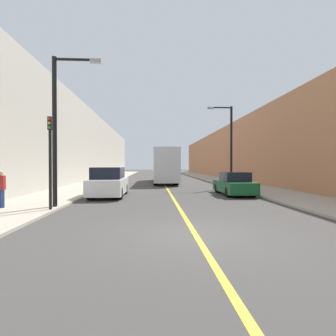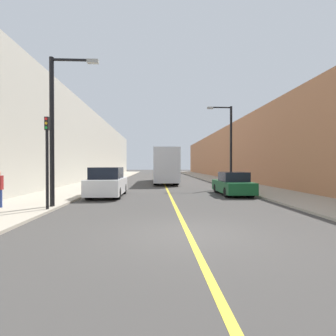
{
  "view_description": "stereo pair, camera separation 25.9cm",
  "coord_description": "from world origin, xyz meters",
  "px_view_note": "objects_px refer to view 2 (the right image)",
  "views": [
    {
      "loc": [
        -1.19,
        -7.27,
        1.94
      ],
      "look_at": [
        0.31,
        18.33,
        1.64
      ],
      "focal_mm": 28.0,
      "sensor_mm": 36.0,
      "label": 1
    },
    {
      "loc": [
        -0.93,
        -7.28,
        1.94
      ],
      "look_at": [
        0.31,
        18.33,
        1.64
      ],
      "focal_mm": 28.0,
      "sensor_mm": 36.0,
      "label": 2
    }
  ],
  "objects_px": {
    "bus": "(165,165)",
    "parked_suv_left": "(107,183)",
    "traffic_light": "(47,159)",
    "car_right_near": "(233,184)",
    "street_lamp_left": "(56,122)",
    "street_lamp_right": "(229,141)"
  },
  "relations": [
    {
      "from": "bus",
      "to": "parked_suv_left",
      "type": "bearing_deg",
      "value": -107.81
    },
    {
      "from": "parked_suv_left",
      "to": "traffic_light",
      "type": "distance_m",
      "value": 5.53
    },
    {
      "from": "parked_suv_left",
      "to": "car_right_near",
      "type": "relative_size",
      "value": 1.05
    },
    {
      "from": "parked_suv_left",
      "to": "street_lamp_left",
      "type": "bearing_deg",
      "value": -108.42
    },
    {
      "from": "bus",
      "to": "car_right_near",
      "type": "xyz_separation_m",
      "value": [
        3.99,
        -11.84,
        -1.23
      ]
    },
    {
      "from": "street_lamp_left",
      "to": "street_lamp_right",
      "type": "relative_size",
      "value": 0.97
    },
    {
      "from": "bus",
      "to": "street_lamp_left",
      "type": "bearing_deg",
      "value": -107.97
    },
    {
      "from": "bus",
      "to": "street_lamp_left",
      "type": "relative_size",
      "value": 1.66
    },
    {
      "from": "street_lamp_left",
      "to": "bus",
      "type": "bearing_deg",
      "value": 72.03
    },
    {
      "from": "traffic_light",
      "to": "car_right_near",
      "type": "bearing_deg",
      "value": 30.84
    },
    {
      "from": "parked_suv_left",
      "to": "street_lamp_left",
      "type": "height_order",
      "value": "street_lamp_left"
    },
    {
      "from": "car_right_near",
      "to": "traffic_light",
      "type": "xyz_separation_m",
      "value": [
        -9.51,
        -5.68,
        1.53
      ]
    },
    {
      "from": "street_lamp_left",
      "to": "traffic_light",
      "type": "xyz_separation_m",
      "value": [
        -0.09,
        -0.77,
        -1.67
      ]
    },
    {
      "from": "parked_suv_left",
      "to": "street_lamp_right",
      "type": "bearing_deg",
      "value": 32.28
    },
    {
      "from": "parked_suv_left",
      "to": "traffic_light",
      "type": "relative_size",
      "value": 1.18
    },
    {
      "from": "bus",
      "to": "street_lamp_right",
      "type": "relative_size",
      "value": 1.6
    },
    {
      "from": "car_right_near",
      "to": "traffic_light",
      "type": "distance_m",
      "value": 11.18
    },
    {
      "from": "parked_suv_left",
      "to": "street_lamp_left",
      "type": "relative_size",
      "value": 0.68
    },
    {
      "from": "street_lamp_right",
      "to": "traffic_light",
      "type": "bearing_deg",
      "value": -134.48
    },
    {
      "from": "car_right_near",
      "to": "street_lamp_left",
      "type": "xyz_separation_m",
      "value": [
        -9.43,
        -4.91,
        3.2
      ]
    },
    {
      "from": "street_lamp_right",
      "to": "car_right_near",
      "type": "bearing_deg",
      "value": -103.22
    },
    {
      "from": "parked_suv_left",
      "to": "traffic_light",
      "type": "xyz_separation_m",
      "value": [
        -1.54,
        -5.13,
        1.36
      ]
    }
  ]
}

